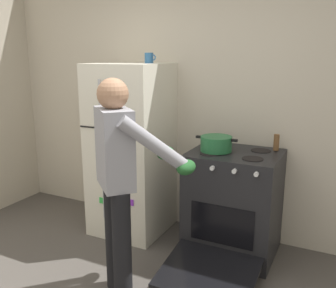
{
  "coord_description": "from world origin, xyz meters",
  "views": [
    {
      "loc": [
        1.36,
        -1.45,
        1.75
      ],
      "look_at": [
        -0.0,
        1.32,
        1.0
      ],
      "focal_mm": 39.78,
      "sensor_mm": 36.0,
      "label": 1
    }
  ],
  "objects_px": {
    "stove_range": "(233,205)",
    "coffee_mug": "(149,58)",
    "refrigerator": "(132,150)",
    "person_cook": "(121,171)",
    "red_pot": "(216,144)",
    "pepper_mill": "(276,142)"
  },
  "relations": [
    {
      "from": "refrigerator",
      "to": "pepper_mill",
      "type": "height_order",
      "value": "refrigerator"
    },
    {
      "from": "person_cook",
      "to": "coffee_mug",
      "type": "height_order",
      "value": "coffee_mug"
    },
    {
      "from": "stove_range",
      "to": "person_cook",
      "type": "bearing_deg",
      "value": -119.16
    },
    {
      "from": "refrigerator",
      "to": "red_pot",
      "type": "xyz_separation_m",
      "value": [
        0.89,
        -0.05,
        0.17
      ]
    },
    {
      "from": "stove_range",
      "to": "coffee_mug",
      "type": "height_order",
      "value": "coffee_mug"
    },
    {
      "from": "person_cook",
      "to": "stove_range",
      "type": "bearing_deg",
      "value": 60.84
    },
    {
      "from": "person_cook",
      "to": "coffee_mug",
      "type": "bearing_deg",
      "value": 108.24
    },
    {
      "from": "person_cook",
      "to": "pepper_mill",
      "type": "xyz_separation_m",
      "value": [
        0.83,
        1.17,
        0.04
      ]
    },
    {
      "from": "stove_range",
      "to": "coffee_mug",
      "type": "distance_m",
      "value": 1.53
    },
    {
      "from": "stove_range",
      "to": "coffee_mug",
      "type": "bearing_deg",
      "value": 175.5
    },
    {
      "from": "coffee_mug",
      "to": "pepper_mill",
      "type": "bearing_deg",
      "value": 7.34
    },
    {
      "from": "refrigerator",
      "to": "pepper_mill",
      "type": "xyz_separation_m",
      "value": [
        1.35,
        0.2,
        0.17
      ]
    },
    {
      "from": "refrigerator",
      "to": "person_cook",
      "type": "bearing_deg",
      "value": -61.82
    },
    {
      "from": "refrigerator",
      "to": "stove_range",
      "type": "relative_size",
      "value": 1.35
    },
    {
      "from": "red_pot",
      "to": "person_cook",
      "type": "bearing_deg",
      "value": -111.94
    },
    {
      "from": "stove_range",
      "to": "person_cook",
      "type": "height_order",
      "value": "person_cook"
    },
    {
      "from": "stove_range",
      "to": "red_pot",
      "type": "height_order",
      "value": "red_pot"
    },
    {
      "from": "pepper_mill",
      "to": "stove_range",
      "type": "bearing_deg",
      "value": -143.99
    },
    {
      "from": "refrigerator",
      "to": "red_pot",
      "type": "relative_size",
      "value": 4.5
    },
    {
      "from": "stove_range",
      "to": "person_cook",
      "type": "xyz_separation_m",
      "value": [
        -0.53,
        -0.95,
        0.51
      ]
    },
    {
      "from": "stove_range",
      "to": "person_cook",
      "type": "relative_size",
      "value": 0.77
    },
    {
      "from": "refrigerator",
      "to": "pepper_mill",
      "type": "distance_m",
      "value": 1.37
    }
  ]
}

